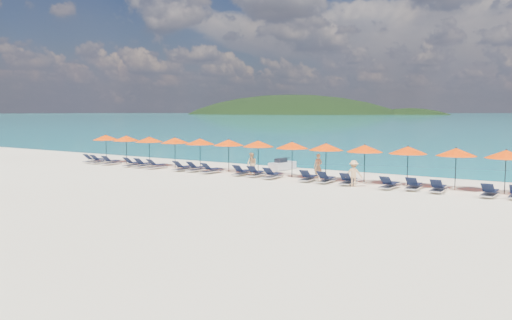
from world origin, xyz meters
The scene contains 39 objects.
ground centered at (0.00, 0.00, 0.00)m, with size 1400.00×1400.00×0.00m, color beige.
headland_main centered at (-300.00, 540.00, -38.00)m, with size 374.00×242.00×126.50m.
headland_small centered at (-150.00, 560.00, -35.00)m, with size 162.00×126.00×85.50m.
jetski centered at (-1.20, 8.27, 0.34)m, with size 1.07×2.37×0.82m.
beachgoer_a centered at (2.98, 5.45, 0.77)m, with size 0.56×0.37×1.53m, color tan.
beachgoer_b centered at (-1.31, 4.52, 0.74)m, with size 0.72×0.42×1.49m, color tan.
beachgoer_c centered at (6.07, 3.58, 0.73)m, with size 0.94×0.44×1.46m, color tan.
umbrella_0 centered at (-16.05, 5.15, 2.02)m, with size 2.10×2.10×2.28m.
umbrella_1 centered at (-13.58, 5.08, 2.02)m, with size 2.10×2.10×2.28m.
umbrella_2 centered at (-11.05, 5.07, 2.02)m, with size 2.10×2.10×2.28m.
umbrella_3 centered at (-8.53, 5.17, 2.02)m, with size 2.10×2.10×2.28m.
umbrella_4 centered at (-6.09, 5.09, 2.02)m, with size 2.10×2.10×2.28m.
umbrella_5 centered at (-3.70, 5.26, 2.02)m, with size 2.10×2.10×2.28m.
umbrella_6 centered at (-1.34, 5.32, 2.02)m, with size 2.10×2.10×2.28m.
umbrella_7 centered at (1.27, 5.23, 2.02)m, with size 2.10×2.10×2.28m.
umbrella_8 centered at (3.65, 5.14, 2.02)m, with size 2.10×2.10×2.28m.
umbrella_9 centered at (6.09, 5.12, 2.02)m, with size 2.10×2.10×2.28m.
umbrella_10 centered at (8.53, 5.27, 2.02)m, with size 2.10×2.10×2.28m.
umbrella_11 centered at (11.03, 5.34, 2.02)m, with size 2.10×2.10×2.28m.
umbrella_12 centered at (13.40, 5.32, 2.02)m, with size 2.10×2.10×2.28m.
lounger_0 centered at (-16.51, 4.17, 0.24)m, with size 0.65×1.71×0.66m.
lounger_1 centered at (-15.43, 3.97, 0.24)m, with size 0.71×1.73×0.66m.
lounger_2 centered at (-14.05, 3.91, 0.24)m, with size 0.79×1.75×0.66m.
lounger_3 centered at (-11.58, 3.87, 0.24)m, with size 0.67×1.72×0.66m.
lounger_4 centered at (-10.51, 3.90, 0.24)m, with size 0.78×1.75×0.66m.
lounger_5 centered at (-9.12, 3.86, 0.24)m, with size 0.74×1.74×0.66m.
lounger_6 centered at (-6.66, 3.89, 0.24)m, with size 0.68×1.72×0.66m.
lounger_7 centered at (-5.56, 4.08, 0.24)m, with size 0.73×1.74×0.66m.
lounger_8 centered at (-4.16, 3.90, 0.24)m, with size 0.77×1.75×0.66m.
lounger_9 centered at (-1.80, 4.09, 0.24)m, with size 0.72×1.73×0.66m.
lounger_10 centered at (-0.66, 4.07, 0.24)m, with size 0.72×1.73×0.66m.
lounger_11 centered at (0.66, 3.86, 0.24)m, with size 0.65×1.71×0.66m.
lounger_12 centered at (3.06, 4.03, 0.24)m, with size 0.73×1.74×0.66m.
lounger_13 centered at (4.23, 3.97, 0.24)m, with size 0.65×1.71×0.66m.
lounger_14 centered at (5.58, 3.99, 0.24)m, with size 0.75×1.74×0.66m.
lounger_15 centered at (8.01, 3.80, 0.24)m, with size 0.73×1.74×0.66m.
lounger_16 centered at (9.21, 4.15, 0.24)m, with size 0.70×1.73×0.66m.
lounger_17 centered at (10.48, 4.02, 0.24)m, with size 0.69×1.72×0.66m.
lounger_18 centered at (12.91, 3.95, 0.24)m, with size 0.70×1.73×0.66m.
Camera 1 is at (16.43, -22.27, 4.16)m, focal length 35.00 mm.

